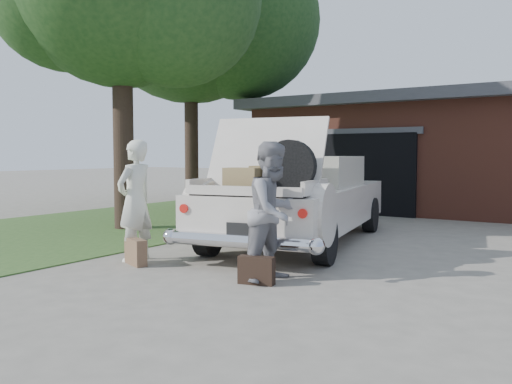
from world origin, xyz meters
The scene contains 9 objects.
ground centered at (0.00, 0.00, 0.00)m, with size 90.00×90.00×0.00m, color gray.
grass_strip centered at (-5.50, 3.00, 0.01)m, with size 6.00×16.00×0.02m, color #2D4C1E.
house centered at (0.98, 11.47, 1.67)m, with size 12.80×7.80×3.30m.
tree_back centered at (-7.04, 7.70, 6.31)m, with size 7.63×6.63×9.91m.
sedan centered at (-0.55, 2.92, 0.83)m, with size 3.21×5.95×2.22m.
woman_left centered at (-1.84, 0.03, 0.93)m, with size 0.68×0.45×1.86m, color silver.
woman_right centered at (0.63, 0.06, 0.90)m, with size 0.88×0.68×1.81m, color gray.
suitcase_left centered at (-1.62, -0.20, 0.19)m, with size 0.50×0.16×0.39m, color brown.
suitcase_right centered at (0.55, -0.23, 0.18)m, with size 0.46×0.15×0.36m, color black.
Camera 1 is at (4.23, -5.87, 1.64)m, focal length 38.00 mm.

